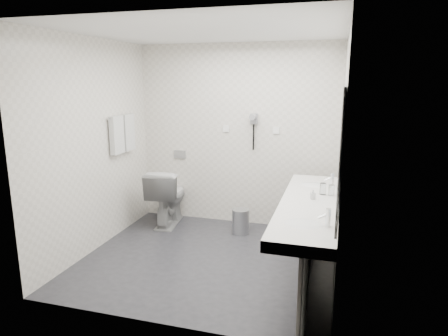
% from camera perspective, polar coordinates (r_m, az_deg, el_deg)
% --- Properties ---
extents(floor, '(2.80, 2.80, 0.00)m').
position_cam_1_polar(floor, '(4.72, -2.31, -12.82)').
color(floor, '#29292E').
rests_on(floor, ground).
extents(ceiling, '(2.80, 2.80, 0.00)m').
position_cam_1_polar(ceiling, '(4.29, -2.62, 18.94)').
color(ceiling, white).
rests_on(ceiling, wall_back).
extents(wall_back, '(2.80, 0.00, 2.80)m').
position_cam_1_polar(wall_back, '(5.57, 1.81, 4.58)').
color(wall_back, silver).
rests_on(wall_back, floor).
extents(wall_front, '(2.80, 0.00, 2.80)m').
position_cam_1_polar(wall_front, '(3.16, -9.97, -1.79)').
color(wall_front, silver).
rests_on(wall_front, floor).
extents(wall_left, '(0.00, 2.60, 2.60)m').
position_cam_1_polar(wall_left, '(4.95, -18.02, 2.98)').
color(wall_left, silver).
rests_on(wall_left, floor).
extents(wall_right, '(0.00, 2.60, 2.60)m').
position_cam_1_polar(wall_right, '(4.12, 16.37, 1.23)').
color(wall_right, silver).
rests_on(wall_right, floor).
extents(vanity_counter, '(0.55, 2.20, 0.10)m').
position_cam_1_polar(vanity_counter, '(4.04, 12.05, -5.34)').
color(vanity_counter, white).
rests_on(vanity_counter, floor).
extents(vanity_panel, '(0.03, 2.15, 0.75)m').
position_cam_1_polar(vanity_panel, '(4.19, 12.13, -10.91)').
color(vanity_panel, gray).
rests_on(vanity_panel, floor).
extents(vanity_post_near, '(0.06, 0.06, 0.75)m').
position_cam_1_polar(vanity_post_near, '(3.26, 11.26, -18.10)').
color(vanity_post_near, silver).
rests_on(vanity_post_near, floor).
extents(vanity_post_far, '(0.06, 0.06, 0.75)m').
position_cam_1_polar(vanity_post_far, '(5.16, 13.33, -6.42)').
color(vanity_post_far, silver).
rests_on(vanity_post_far, floor).
extents(mirror, '(0.02, 2.20, 1.05)m').
position_cam_1_polar(mirror, '(3.88, 16.32, 3.58)').
color(mirror, '#B2BCC6').
rests_on(mirror, wall_right).
extents(basin_near, '(0.40, 0.31, 0.05)m').
position_cam_1_polar(basin_near, '(3.41, 11.25, -8.04)').
color(basin_near, white).
rests_on(basin_near, vanity_counter).
extents(basin_far, '(0.40, 0.31, 0.05)m').
position_cam_1_polar(basin_far, '(4.65, 12.68, -2.54)').
color(basin_far, white).
rests_on(basin_far, vanity_counter).
extents(faucet_near, '(0.04, 0.04, 0.15)m').
position_cam_1_polar(faucet_near, '(3.38, 14.63, -6.83)').
color(faucet_near, silver).
rests_on(faucet_near, vanity_counter).
extents(faucet_far, '(0.04, 0.04, 0.15)m').
position_cam_1_polar(faucet_far, '(4.62, 15.14, -1.61)').
color(faucet_far, silver).
rests_on(faucet_far, vanity_counter).
extents(soap_bottle_a, '(0.06, 0.06, 0.10)m').
position_cam_1_polar(soap_bottle_a, '(4.08, 12.57, -3.70)').
color(soap_bottle_a, beige).
rests_on(soap_bottle_a, vanity_counter).
extents(glass_left, '(0.08, 0.08, 0.11)m').
position_cam_1_polar(glass_left, '(4.26, 15.09, -3.09)').
color(glass_left, silver).
rests_on(glass_left, vanity_counter).
extents(glass_right, '(0.08, 0.08, 0.12)m').
position_cam_1_polar(glass_right, '(4.28, 13.95, -2.90)').
color(glass_right, silver).
rests_on(glass_right, vanity_counter).
extents(toilet, '(0.54, 0.84, 0.81)m').
position_cam_1_polar(toilet, '(5.71, -8.07, -4.02)').
color(toilet, white).
rests_on(toilet, floor).
extents(flush_plate, '(0.18, 0.02, 0.12)m').
position_cam_1_polar(flush_plate, '(5.87, -6.33, 1.95)').
color(flush_plate, '#B2B5BA').
rests_on(flush_plate, wall_back).
extents(pedal_bin, '(0.29, 0.29, 0.32)m').
position_cam_1_polar(pedal_bin, '(5.38, 2.39, -7.70)').
color(pedal_bin, '#B2B5BA').
rests_on(pedal_bin, floor).
extents(bin_lid, '(0.23, 0.23, 0.02)m').
position_cam_1_polar(bin_lid, '(5.32, 2.41, -6.00)').
color(bin_lid, '#B2B5BA').
rests_on(bin_lid, pedal_bin).
extents(towel_rail, '(0.02, 0.62, 0.02)m').
position_cam_1_polar(towel_rail, '(5.35, -14.50, 7.11)').
color(towel_rail, silver).
rests_on(towel_rail, wall_left).
extents(towel_near, '(0.07, 0.24, 0.48)m').
position_cam_1_polar(towel_near, '(5.25, -15.05, 4.56)').
color(towel_near, silver).
rests_on(towel_near, towel_rail).
extents(towel_far, '(0.07, 0.24, 0.48)m').
position_cam_1_polar(towel_far, '(5.49, -13.55, 4.97)').
color(towel_far, silver).
rests_on(towel_far, towel_rail).
extents(dryer_cradle, '(0.10, 0.04, 0.14)m').
position_cam_1_polar(dryer_cradle, '(5.45, 4.31, 7.03)').
color(dryer_cradle, gray).
rests_on(dryer_cradle, wall_back).
extents(dryer_barrel, '(0.08, 0.14, 0.08)m').
position_cam_1_polar(dryer_barrel, '(5.38, 4.16, 7.28)').
color(dryer_barrel, gray).
rests_on(dryer_barrel, dryer_cradle).
extents(dryer_cord, '(0.02, 0.02, 0.35)m').
position_cam_1_polar(dryer_cord, '(5.47, 4.23, 4.41)').
color(dryer_cord, black).
rests_on(dryer_cord, dryer_cradle).
extents(switch_plate_a, '(0.09, 0.02, 0.09)m').
position_cam_1_polar(switch_plate_a, '(5.58, 0.28, 5.64)').
color(switch_plate_a, white).
rests_on(switch_plate_a, wall_back).
extents(switch_plate_b, '(0.09, 0.02, 0.09)m').
position_cam_1_polar(switch_plate_b, '(5.43, 7.43, 5.35)').
color(switch_plate_b, white).
rests_on(switch_plate_b, wall_back).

